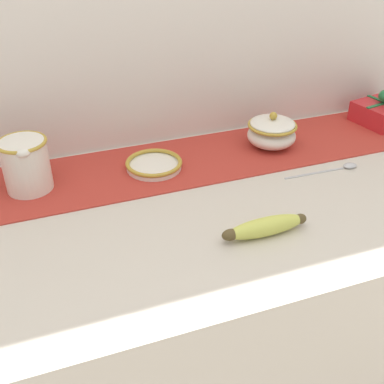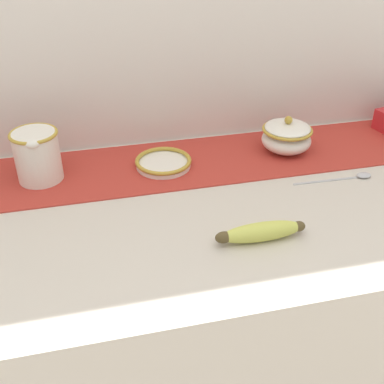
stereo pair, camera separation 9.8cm
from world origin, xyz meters
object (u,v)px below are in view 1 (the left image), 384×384
sugar_bowl (272,132)px  spoon (343,167)px  gift_box (384,111)px  cream_pitcher (26,163)px  small_dish (154,164)px  banana (265,227)px

sugar_bowl → spoon: sugar_bowl is taller
spoon → gift_box: bearing=37.4°
spoon → gift_box: (0.27, 0.19, 0.03)m
sugar_bowl → gift_box: gift_box is taller
sugar_bowl → gift_box: bearing=4.3°
cream_pitcher → gift_box: size_ratio=0.74×
cream_pitcher → small_dish: size_ratio=0.93×
cream_pitcher → banana: (0.42, -0.34, -0.05)m
cream_pitcher → gift_box: 0.99m
small_dish → spoon: (0.43, -0.16, -0.01)m
sugar_bowl → small_dish: (-0.32, -0.01, -0.03)m
spoon → cream_pitcher: bearing=168.8°
sugar_bowl → gift_box: size_ratio=0.74×
gift_box → cream_pitcher: bearing=-178.4°
sugar_bowl → small_dish: 0.32m
gift_box → spoon: bearing=-144.3°
small_dish → spoon: bearing=-19.8°
sugar_bowl → small_dish: sugar_bowl is taller
cream_pitcher → sugar_bowl: bearing=-0.1°
cream_pitcher → small_dish: bearing=-1.8°
banana → spoon: (0.30, 0.17, -0.01)m
banana → cream_pitcher: bearing=141.2°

